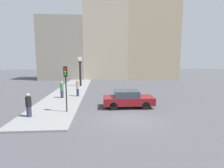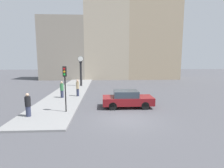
{
  "view_description": "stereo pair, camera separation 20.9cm",
  "coord_description": "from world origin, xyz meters",
  "px_view_note": "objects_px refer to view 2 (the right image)",
  "views": [
    {
      "loc": [
        -1.79,
        -11.52,
        4.07
      ],
      "look_at": [
        -0.57,
        7.61,
        1.36
      ],
      "focal_mm": 28.0,
      "sensor_mm": 36.0,
      "label": 1
    },
    {
      "loc": [
        -1.58,
        -11.53,
        4.07
      ],
      "look_at": [
        -0.57,
        7.61,
        1.36
      ],
      "focal_mm": 28.0,
      "sensor_mm": 36.0,
      "label": 2
    }
  ],
  "objects_px": {
    "traffic_light_near": "(65,79)",
    "street_clock": "(81,71)",
    "sedan_car": "(127,99)",
    "pedestrian_green_hoodie": "(62,90)",
    "pedestrian_tan_coat": "(78,88)",
    "pedestrian_black_jacket": "(28,105)"
  },
  "relations": [
    {
      "from": "traffic_light_near",
      "to": "street_clock",
      "type": "bearing_deg",
      "value": 91.95
    },
    {
      "from": "traffic_light_near",
      "to": "pedestrian_black_jacket",
      "type": "bearing_deg",
      "value": -157.53
    },
    {
      "from": "traffic_light_near",
      "to": "street_clock",
      "type": "xyz_separation_m",
      "value": [
        -0.45,
        13.11,
        -0.3
      ]
    },
    {
      "from": "street_clock",
      "to": "pedestrian_tan_coat",
      "type": "relative_size",
      "value": 2.45
    },
    {
      "from": "sedan_car",
      "to": "pedestrian_tan_coat",
      "type": "distance_m",
      "value": 6.39
    },
    {
      "from": "pedestrian_green_hoodie",
      "to": "pedestrian_tan_coat",
      "type": "relative_size",
      "value": 0.94
    },
    {
      "from": "traffic_light_near",
      "to": "street_clock",
      "type": "relative_size",
      "value": 0.78
    },
    {
      "from": "street_clock",
      "to": "pedestrian_black_jacket",
      "type": "relative_size",
      "value": 2.7
    },
    {
      "from": "sedan_car",
      "to": "pedestrian_black_jacket",
      "type": "relative_size",
      "value": 2.59
    },
    {
      "from": "pedestrian_green_hoodie",
      "to": "pedestrian_tan_coat",
      "type": "xyz_separation_m",
      "value": [
        1.52,
        0.68,
        0.08
      ]
    },
    {
      "from": "traffic_light_near",
      "to": "pedestrian_green_hoodie",
      "type": "xyz_separation_m",
      "value": [
        -1.42,
        4.99,
        -1.62
      ]
    },
    {
      "from": "traffic_light_near",
      "to": "pedestrian_tan_coat",
      "type": "distance_m",
      "value": 5.88
    },
    {
      "from": "traffic_light_near",
      "to": "pedestrian_green_hoodie",
      "type": "bearing_deg",
      "value": 105.93
    },
    {
      "from": "street_clock",
      "to": "pedestrian_green_hoodie",
      "type": "distance_m",
      "value": 8.29
    },
    {
      "from": "sedan_car",
      "to": "pedestrian_green_hoodie",
      "type": "height_order",
      "value": "pedestrian_green_hoodie"
    },
    {
      "from": "traffic_light_near",
      "to": "sedan_car",
      "type": "bearing_deg",
      "value": 16.56
    },
    {
      "from": "traffic_light_near",
      "to": "pedestrian_black_jacket",
      "type": "height_order",
      "value": "traffic_light_near"
    },
    {
      "from": "street_clock",
      "to": "pedestrian_green_hoodie",
      "type": "relative_size",
      "value": 2.6
    },
    {
      "from": "sedan_car",
      "to": "pedestrian_black_jacket",
      "type": "height_order",
      "value": "pedestrian_black_jacket"
    },
    {
      "from": "sedan_car",
      "to": "pedestrian_tan_coat",
      "type": "height_order",
      "value": "pedestrian_tan_coat"
    },
    {
      "from": "sedan_car",
      "to": "street_clock",
      "type": "relative_size",
      "value": 0.96
    },
    {
      "from": "sedan_car",
      "to": "pedestrian_black_jacket",
      "type": "bearing_deg",
      "value": -161.45
    }
  ]
}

